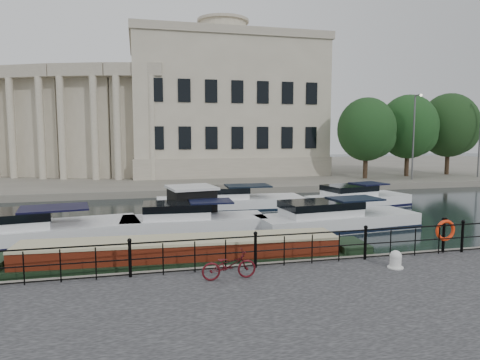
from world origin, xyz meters
name	(u,v)px	position (x,y,z in m)	size (l,w,h in m)	color
ground_plane	(240,264)	(0.00, 0.00, 0.00)	(160.00, 160.00, 0.00)	black
far_bank	(168,171)	(0.00, 39.00, 0.28)	(120.00, 42.00, 0.55)	#6B665B
railing	(255,248)	(0.00, -2.25, 1.20)	(24.14, 0.14, 1.22)	black
civic_building	(161,115)	(-1.00, 34.71, 7.04)	(53.55, 31.84, 16.85)	#ADA38C
lamp_posts	(448,135)	(26.00, 20.70, 4.80)	(8.24, 1.55, 8.07)	#59595B
bicycle	(229,265)	(-1.08, -3.15, 0.99)	(0.58, 1.67, 0.88)	#490D13
mooring_bollard	(396,260)	(4.48, -3.35, 0.82)	(0.52, 0.52, 0.58)	silver
life_ring_post	(445,231)	(7.31, -2.17, 1.37)	(0.80, 0.21, 1.31)	black
narrowboat	(182,261)	(-2.21, -0.34, 0.37)	(14.27, 2.73, 1.52)	black
harbour_hut	(192,207)	(-0.89, 7.50, 0.95)	(3.73, 3.28, 2.21)	#6B665B
cabin_cruisers	(224,216)	(0.88, 7.50, 0.37)	(28.43, 10.27, 1.99)	white
trees	(415,129)	(24.29, 23.53, 5.45)	(16.72, 7.61, 8.74)	black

